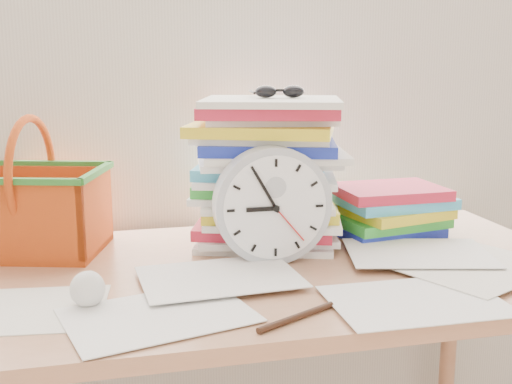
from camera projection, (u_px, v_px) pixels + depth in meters
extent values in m
cube|color=beige|center=(213.00, 2.00, 1.55)|extent=(2.40, 0.01, 2.50)
cube|color=#AE7551|center=(248.00, 275.00, 1.31)|extent=(1.40, 0.70, 0.03)
cylinder|color=#AE7551|center=(448.00, 349.00, 1.82)|extent=(0.04, 0.04, 0.72)
cylinder|color=#AAAEB5|center=(272.00, 205.00, 1.32)|extent=(0.24, 0.05, 0.24)
sphere|color=white|center=(87.00, 289.00, 1.10)|extent=(0.06, 0.06, 0.06)
cylinder|color=black|center=(296.00, 317.00, 1.04)|extent=(0.15, 0.09, 0.01)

